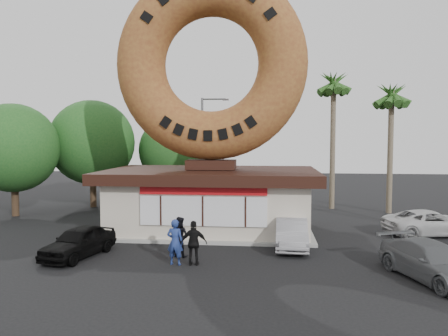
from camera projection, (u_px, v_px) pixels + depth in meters
name	position (u px, v px, depth m)	size (l,w,h in m)	color
ground	(192.00, 261.00, 17.60)	(90.00, 90.00, 0.00)	black
donut_shop	(211.00, 198.00, 23.41)	(11.20, 7.20, 3.80)	beige
giant_donut	(211.00, 64.00, 22.93)	(10.09, 10.09, 2.57)	#99662C
tree_west	(92.00, 142.00, 31.13)	(6.00, 6.00, 7.65)	#473321
tree_mid	(174.00, 151.00, 32.61)	(5.20, 5.20, 6.63)	#473321
tree_far	(13.00, 148.00, 27.54)	(5.60, 5.60, 7.14)	#473321
palm_near	(334.00, 88.00, 30.15)	(2.60, 2.60, 9.75)	#726651
palm_far	(392.00, 99.00, 28.37)	(2.60, 2.60, 8.75)	#726651
street_lamp	(204.00, 144.00, 33.35)	(2.11, 0.20, 8.00)	#59595E
person_left	(175.00, 242.00, 17.09)	(0.66, 0.43, 1.81)	navy
person_center	(179.00, 237.00, 18.29)	(0.82, 0.64, 1.68)	black
person_right	(194.00, 243.00, 17.02)	(1.03, 0.43, 1.75)	black
car_black	(79.00, 242.00, 18.22)	(1.52, 3.78, 1.29)	black
car_silver	(292.00, 233.00, 19.81)	(1.39, 4.00, 1.32)	#949398
car_grey	(432.00, 262.00, 15.26)	(1.84, 4.53, 1.31)	slate
car_white	(430.00, 223.00, 22.24)	(2.14, 4.65, 1.29)	#BCBCBC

